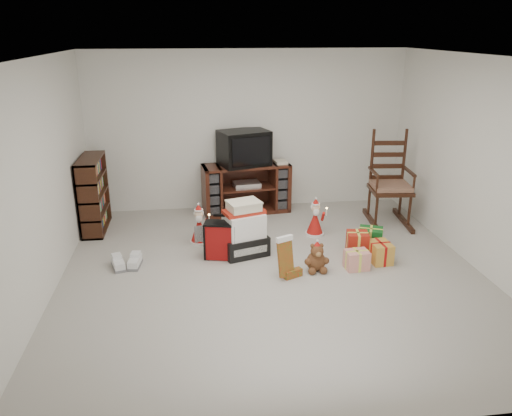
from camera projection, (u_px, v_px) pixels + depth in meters
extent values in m
cube|color=#BAB6AA|center=(273.00, 275.00, 5.98)|extent=(5.00, 5.00, 0.01)
cube|color=white|center=(275.00, 57.00, 5.13)|extent=(5.00, 5.00, 0.01)
cube|color=silver|center=(248.00, 131.00, 7.88)|extent=(5.00, 0.01, 2.50)
cube|color=silver|center=(338.00, 279.00, 3.22)|extent=(5.00, 0.01, 2.50)
cube|color=silver|center=(40.00, 183.00, 5.24)|extent=(0.01, 5.00, 2.50)
cube|color=silver|center=(484.00, 166.00, 5.86)|extent=(0.01, 5.00, 2.50)
cube|color=#451A13|center=(246.00, 188.00, 7.91)|extent=(1.41, 0.64, 0.78)
cube|color=silver|center=(246.00, 184.00, 7.86)|extent=(0.44, 0.34, 0.08)
cube|color=#391B0F|center=(94.00, 194.00, 7.16)|extent=(0.29, 0.88, 1.08)
cube|color=#391B0F|center=(390.00, 190.00, 7.40)|extent=(0.63, 0.61, 0.06)
cube|color=#91644F|center=(391.00, 186.00, 7.37)|extent=(0.58, 0.56, 0.07)
cube|color=#391B0F|center=(387.00, 155.00, 7.47)|extent=(0.49, 0.12, 0.89)
cube|color=#391B0F|center=(387.00, 221.00, 7.56)|extent=(0.67, 1.01, 0.07)
cube|color=black|center=(244.00, 245.00, 6.48)|extent=(0.66, 0.56, 0.26)
cube|color=white|center=(244.00, 225.00, 6.38)|extent=(0.56, 0.49, 0.31)
cube|color=#A92213|center=(244.00, 212.00, 6.32)|extent=(0.57, 0.41, 0.05)
cube|color=beige|center=(244.00, 206.00, 6.30)|extent=(0.45, 0.39, 0.10)
cube|color=maroon|center=(221.00, 240.00, 6.32)|extent=(0.41, 0.28, 0.49)
cube|color=black|center=(219.00, 215.00, 6.30)|extent=(0.20, 0.07, 0.03)
ellipsoid|color=brown|center=(316.00, 261.00, 6.04)|extent=(0.24, 0.20, 0.25)
sphere|color=brown|center=(317.00, 251.00, 5.97)|extent=(0.16, 0.16, 0.16)
cone|color=#AD1712|center=(315.00, 223.00, 7.07)|extent=(0.25, 0.25, 0.36)
sphere|color=beige|center=(316.00, 208.00, 6.99)|extent=(0.12, 0.12, 0.12)
cone|color=#AD1712|center=(316.00, 201.00, 6.96)|extent=(0.11, 0.11, 0.09)
cylinder|color=silver|center=(326.00, 212.00, 6.92)|extent=(0.02, 0.02, 0.11)
cone|color=#AD1712|center=(199.00, 230.00, 6.80)|extent=(0.26, 0.26, 0.37)
sphere|color=beige|center=(199.00, 214.00, 6.72)|extent=(0.13, 0.13, 0.13)
cone|color=#AD1712|center=(198.00, 207.00, 6.69)|extent=(0.11, 0.11, 0.09)
cylinder|color=silver|center=(209.00, 219.00, 6.66)|extent=(0.02, 0.02, 0.11)
cube|color=silver|center=(118.00, 264.00, 6.13)|extent=(0.22, 0.34, 0.11)
cube|color=silver|center=(135.00, 263.00, 6.15)|extent=(0.17, 0.32, 0.11)
cube|color=#A92213|center=(359.00, 247.00, 6.39)|extent=(0.28, 0.28, 0.28)
cube|color=#1B6F2C|center=(367.00, 238.00, 6.66)|extent=(0.28, 0.28, 0.28)
cube|color=gold|center=(383.00, 251.00, 6.27)|extent=(0.28, 0.28, 0.28)
cube|color=silver|center=(364.00, 260.00, 6.03)|extent=(0.28, 0.28, 0.28)
cube|color=black|center=(244.00, 148.00, 7.68)|extent=(0.85, 0.72, 0.54)
cube|color=black|center=(246.00, 152.00, 7.44)|extent=(0.60, 0.21, 0.43)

